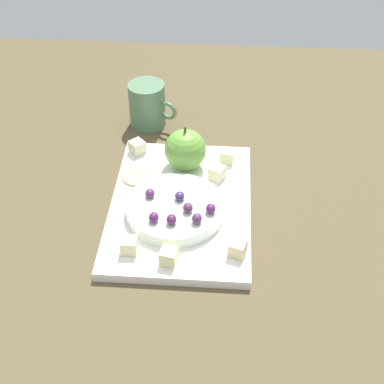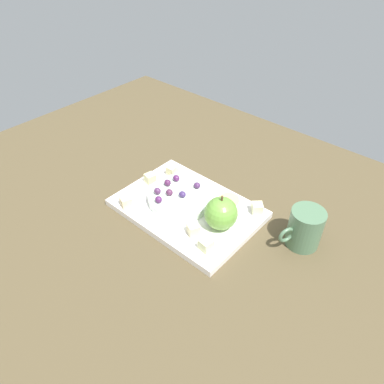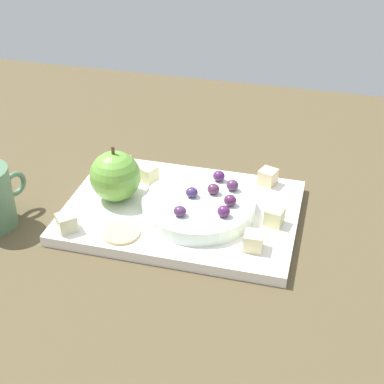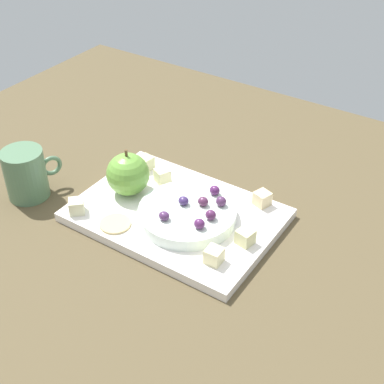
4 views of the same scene
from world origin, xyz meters
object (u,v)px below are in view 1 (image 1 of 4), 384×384
object	(u,v)px
apple_whole	(186,150)
cheese_cube_1	(169,257)
grape_4	(150,193)
platter	(183,207)
grape_2	(154,217)
cup	(148,105)
cracker_0	(137,177)
grape_6	(171,219)
grape_5	(178,196)
cheese_cube_5	(237,248)
grape_3	(188,207)
grape_0	(197,219)
cheese_cube_2	(129,246)
serving_dish	(175,209)
grape_1	(211,207)
cheese_cube_4	(137,147)
cheese_cube_3	(217,173)
cheese_cube_0	(227,156)

from	to	relation	value
apple_whole	cheese_cube_1	distance (cm)	24.45
grape_4	platter	bearing A→B (deg)	-77.87
apple_whole	grape_4	xyz separation A→B (cm)	(-11.55, 5.20, -0.95)
cheese_cube_1	grape_2	distance (cm)	7.65
platter	grape_4	bearing A→B (deg)	102.13
cup	cracker_0	bearing A→B (deg)	-178.66
grape_6	cup	size ratio (longest dim) A/B	0.18
grape_5	apple_whole	bearing A→B (deg)	-1.73
cheese_cube_5	grape_3	bearing A→B (deg)	48.74
grape_0	grape_4	size ratio (longest dim) A/B	1.00
cheese_cube_2	grape_2	bearing A→B (deg)	-34.87
serving_dish	cracker_0	xyz separation A→B (cm)	(9.20, 7.95, -0.88)
serving_dish	cheese_cube_5	bearing A→B (deg)	-129.36
grape_1	grape_5	world-z (taller)	grape_1
serving_dish	cheese_cube_4	bearing A→B (deg)	27.79
grape_0	grape_4	xyz separation A→B (cm)	(5.81, 8.34, -0.12)
cheese_cube_5	grape_6	xyz separation A→B (cm)	(4.00, 10.70, 1.76)
cracker_0	grape_6	size ratio (longest dim) A/B	2.88
cracker_0	grape_2	size ratio (longest dim) A/B	2.88
cheese_cube_5	grape_5	bearing A→B (deg)	45.69
platter	apple_whole	bearing A→B (deg)	1.77
cheese_cube_4	cup	xyz separation A→B (cm)	(12.45, -0.50, 1.77)
grape_4	grape_2	bearing A→B (deg)	-166.93
grape_2	cheese_cube_1	bearing A→B (deg)	-155.67
cheese_cube_2	grape_3	distance (cm)	11.84
cheese_cube_3	grape_1	bearing A→B (deg)	176.63
cracker_0	cheese_cube_0	bearing A→B (deg)	-69.78
cheese_cube_4	grape_4	bearing A→B (deg)	-163.55
serving_dish	cup	distance (cm)	30.61
cracker_0	grape_4	distance (cm)	8.83
grape_0	grape_1	world-z (taller)	same
grape_0	grape_5	world-z (taller)	grape_0
grape_1	grape_4	size ratio (longest dim) A/B	1.00
cheese_cube_5	grape_4	bearing A→B (deg)	55.55
cheese_cube_3	cheese_cube_0	bearing A→B (deg)	-18.45
cheese_cube_3	grape_1	xyz separation A→B (cm)	(-11.37, 0.67, 1.75)
cheese_cube_1	cracker_0	bearing A→B (deg)	21.47
cheese_cube_4	grape_3	world-z (taller)	grape_3
cheese_cube_1	cheese_cube_5	xyz separation A→B (cm)	(2.47, -10.53, 0.00)
cheese_cube_2	grape_4	distance (cm)	11.15
cheese_cube_4	grape_5	distance (cm)	18.36
grape_5	cup	bearing A→B (deg)	17.48
grape_4	cheese_cube_2	bearing A→B (deg)	169.47
cheese_cube_1	cheese_cube_3	bearing A→B (deg)	-17.46
cracker_0	grape_0	distance (cm)	18.15
grape_0	grape_3	bearing A→B (deg)	30.44
grape_2	cheese_cube_2	bearing A→B (deg)	145.13
serving_dish	cheese_cube_2	size ratio (longest dim) A/B	6.60
cheese_cube_3	grape_3	world-z (taller)	grape_3
cheese_cube_4	apple_whole	bearing A→B (deg)	-111.22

